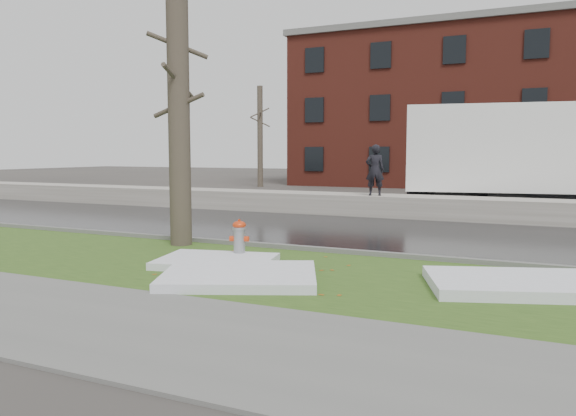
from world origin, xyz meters
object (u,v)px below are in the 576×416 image
at_px(fire_hydrant, 239,238).
at_px(tree, 179,108).
at_px(worker, 375,170).
at_px(box_truck, 531,157).

relative_size(fire_hydrant, tree, 0.13).
bearing_deg(tree, worker, 72.24).
bearing_deg(box_truck, fire_hydrant, -122.71).
xyz_separation_m(tree, worker, (2.52, 7.86, -1.64)).
distance_m(box_truck, worker, 5.81).
height_order(fire_hydrant, worker, worker).
relative_size(box_truck, worker, 6.75).
bearing_deg(fire_hydrant, worker, 70.78).
height_order(fire_hydrant, tree, tree).
bearing_deg(box_truck, tree, -133.30).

